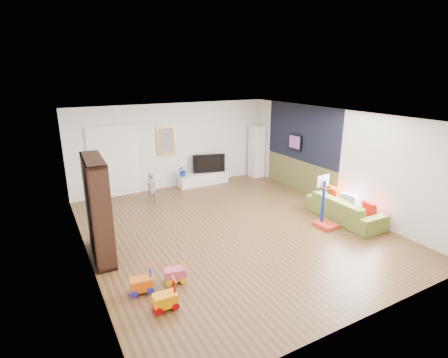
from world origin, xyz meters
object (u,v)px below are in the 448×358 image
media_console (203,179)px  basketball_hoop (328,202)px  sofa (345,209)px  bookshelf (98,209)px

media_console → basketball_hoop: basketball_hoop is taller
sofa → basketball_hoop: size_ratio=1.62×
media_console → sofa: 4.78m
basketball_hoop → media_console: bearing=101.3°
basketball_hoop → bookshelf: bearing=163.5°
bookshelf → sofa: bookshelf is taller
media_console → bookshelf: 5.16m
sofa → basketball_hoop: basketball_hoop is taller
media_console → basketball_hoop: bearing=-76.6°
bookshelf → sofa: 5.89m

